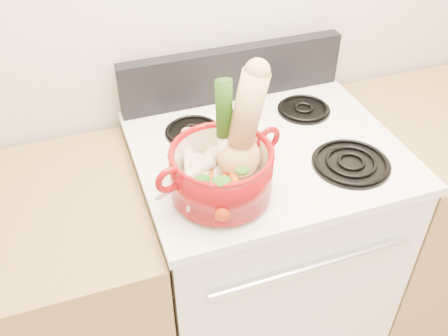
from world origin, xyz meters
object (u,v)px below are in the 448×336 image
object	(u,v)px
squash	(240,127)
leek	(225,128)
stove_body	(260,255)
dutch_oven	(221,172)

from	to	relation	value
squash	leek	size ratio (longest dim) A/B	1.06
stove_body	squash	world-z (taller)	squash
squash	stove_body	bearing A→B (deg)	37.04
stove_body	leek	xyz separation A→B (m)	(-0.18, -0.12, 0.67)
stove_body	dutch_oven	distance (m)	0.63
squash	leek	bearing A→B (deg)	149.62
leek	dutch_oven	bearing A→B (deg)	-113.15
dutch_oven	squash	size ratio (longest dim) A/B	0.89
leek	squash	bearing A→B (deg)	-16.10
dutch_oven	leek	bearing A→B (deg)	44.58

